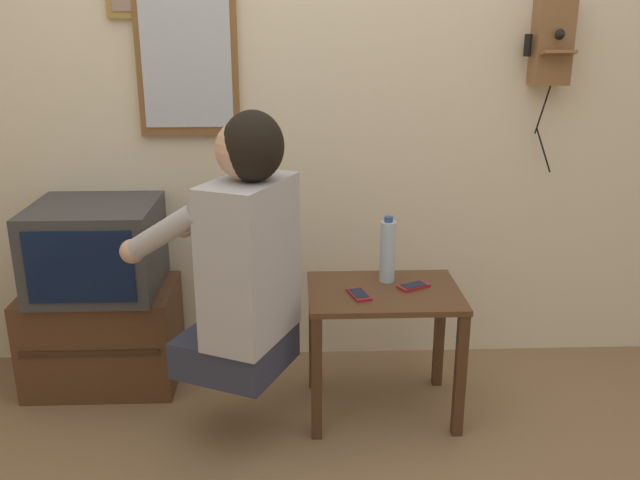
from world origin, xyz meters
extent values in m
cube|color=beige|center=(0.00, 1.02, 1.27)|extent=(6.80, 0.05, 2.55)
cube|color=#51331E|center=(0.32, 0.49, 0.52)|extent=(0.59, 0.43, 0.02)
cube|color=#452B1A|center=(0.05, 0.29, 0.25)|extent=(0.04, 0.04, 0.51)
cube|color=#452B1A|center=(0.59, 0.29, 0.25)|extent=(0.04, 0.04, 0.51)
cube|color=#452B1A|center=(0.05, 0.68, 0.25)|extent=(0.04, 0.04, 0.51)
cube|color=#452B1A|center=(0.59, 0.68, 0.25)|extent=(0.04, 0.04, 0.51)
cube|color=#2D3347|center=(-0.25, 0.33, 0.36)|extent=(0.48, 0.48, 0.14)
cube|color=#ADADB2|center=(-0.19, 0.30, 0.73)|extent=(0.36, 0.44, 0.58)
sphere|color=tan|center=(-0.19, 0.30, 1.12)|extent=(0.21, 0.21, 0.21)
ellipsoid|color=black|center=(-0.17, 0.29, 1.14)|extent=(0.28, 0.29, 0.24)
cylinder|color=#ADADB2|center=(-0.48, 0.26, 0.85)|extent=(0.31, 0.20, 0.23)
cylinder|color=#ADADB2|center=(-0.34, 0.55, 0.85)|extent=(0.31, 0.20, 0.23)
sphere|color=tan|center=(-0.60, 0.31, 0.76)|extent=(0.09, 0.09, 0.09)
sphere|color=tan|center=(-0.46, 0.60, 0.76)|extent=(0.09, 0.09, 0.09)
cube|color=#51331E|center=(-0.87, 0.77, 0.22)|extent=(0.63, 0.41, 0.44)
cube|color=#392315|center=(-0.87, 0.56, 0.24)|extent=(0.57, 0.01, 0.02)
cube|color=#38383A|center=(-0.86, 0.77, 0.63)|extent=(0.51, 0.49, 0.37)
cube|color=#0C1938|center=(-0.86, 0.52, 0.63)|extent=(0.42, 0.01, 0.29)
cube|color=brown|center=(1.05, 0.94, 1.45)|extent=(0.15, 0.11, 0.36)
cube|color=brown|center=(1.05, 0.86, 1.41)|extent=(0.14, 0.07, 0.03)
cone|color=black|center=(1.05, 0.84, 1.48)|extent=(0.04, 0.05, 0.04)
cylinder|color=black|center=(0.95, 0.94, 1.43)|extent=(0.03, 0.03, 0.09)
cylinder|color=black|center=(1.04, 0.92, 1.17)|extent=(0.04, 0.04, 0.22)
cylinder|color=black|center=(1.06, 0.93, 0.99)|extent=(0.07, 0.06, 0.19)
cube|color=brown|center=(-0.47, 0.98, 1.44)|extent=(0.42, 0.03, 0.77)
cube|color=#B2BCC6|center=(-0.47, 0.96, 1.44)|extent=(0.37, 0.01, 0.69)
cube|color=maroon|center=(0.21, 0.43, 0.54)|extent=(0.09, 0.14, 0.01)
cube|color=black|center=(0.21, 0.43, 0.54)|extent=(0.08, 0.11, 0.00)
cube|color=maroon|center=(0.44, 0.51, 0.54)|extent=(0.14, 0.11, 0.01)
cube|color=black|center=(0.44, 0.51, 0.54)|extent=(0.11, 0.09, 0.00)
cylinder|color=#ADC6DB|center=(0.34, 0.58, 0.65)|extent=(0.06, 0.06, 0.25)
cylinder|color=#2D4C8C|center=(0.34, 0.58, 0.79)|extent=(0.03, 0.03, 0.02)
camera|label=1|loc=(-0.03, -1.96, 1.54)|focal=38.00mm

